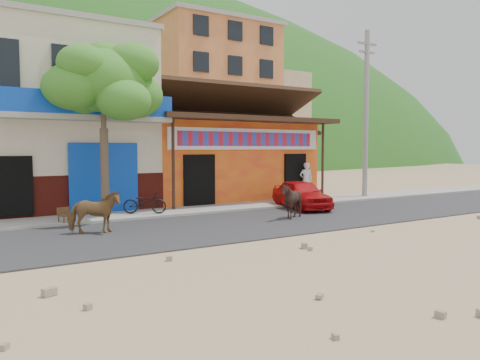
% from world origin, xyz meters
% --- Properties ---
extents(ground, '(120.00, 120.00, 0.00)m').
position_xyz_m(ground, '(0.00, 0.00, 0.00)').
color(ground, '#9E825B').
rests_on(ground, ground).
extents(road, '(60.00, 5.00, 0.04)m').
position_xyz_m(road, '(0.00, 2.50, 0.02)').
color(road, '#28282B').
rests_on(road, ground).
extents(sidewalk, '(60.00, 2.00, 0.12)m').
position_xyz_m(sidewalk, '(0.00, 6.00, 0.06)').
color(sidewalk, gray).
rests_on(sidewalk, ground).
extents(dance_club, '(8.00, 6.00, 3.60)m').
position_xyz_m(dance_club, '(2.00, 10.00, 1.80)').
color(dance_club, orange).
rests_on(dance_club, ground).
extents(cafe_building, '(7.00, 6.00, 7.00)m').
position_xyz_m(cafe_building, '(-5.50, 10.00, 3.50)').
color(cafe_building, beige).
rests_on(cafe_building, ground).
extents(apartment_front, '(9.00, 9.00, 12.00)m').
position_xyz_m(apartment_front, '(9.00, 24.00, 6.00)').
color(apartment_front, '#CC723F').
rests_on(apartment_front, ground).
extents(apartment_rear, '(8.00, 8.00, 10.00)m').
position_xyz_m(apartment_rear, '(18.00, 30.00, 5.00)').
color(apartment_rear, tan).
rests_on(apartment_rear, ground).
extents(hillside, '(100.00, 40.00, 24.00)m').
position_xyz_m(hillside, '(0.00, 70.00, 12.00)').
color(hillside, '#194C14').
rests_on(hillside, ground).
extents(tree, '(3.00, 3.00, 6.00)m').
position_xyz_m(tree, '(-4.60, 5.80, 3.12)').
color(tree, '#2D721E').
rests_on(tree, sidewalk).
extents(utility_pole, '(0.24, 0.24, 8.00)m').
position_xyz_m(utility_pole, '(8.20, 6.00, 4.12)').
color(utility_pole, gray).
rests_on(utility_pole, sidewalk).
extents(cow_tan, '(1.55, 1.02, 1.21)m').
position_xyz_m(cow_tan, '(-5.67, 3.18, 0.64)').
color(cow_tan, brown).
rests_on(cow_tan, road).
extents(cow_dark, '(1.34, 1.25, 1.25)m').
position_xyz_m(cow_dark, '(0.81, 2.44, 0.66)').
color(cow_dark, black).
rests_on(cow_dark, road).
extents(red_car, '(2.10, 3.61, 1.16)m').
position_xyz_m(red_car, '(2.86, 4.38, 0.62)').
color(red_car, red).
rests_on(red_car, road).
extents(scooter, '(1.59, 1.21, 0.80)m').
position_xyz_m(scooter, '(-3.20, 5.76, 0.52)').
color(scooter, black).
rests_on(scooter, sidewalk).
extents(pedestrian, '(0.72, 0.61, 1.68)m').
position_xyz_m(pedestrian, '(5.02, 6.66, 0.96)').
color(pedestrian, silver).
rests_on(pedestrian, sidewalk).
extents(cafe_chair_right, '(0.50, 0.50, 0.86)m').
position_xyz_m(cafe_chair_right, '(-6.00, 5.30, 0.55)').
color(cafe_chair_right, '#452B17').
rests_on(cafe_chair_right, sidewalk).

